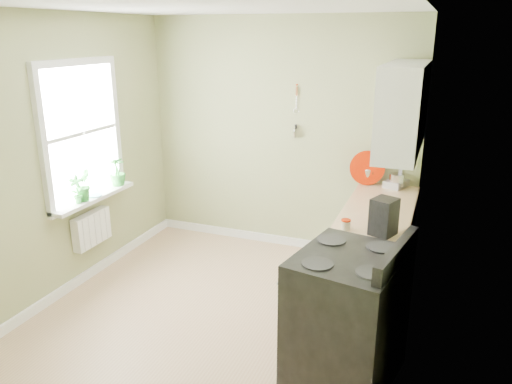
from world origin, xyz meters
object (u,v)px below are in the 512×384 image
(stove, at_px, (347,317))
(stand_mixer, at_px, (398,172))
(kettle, at_px, (367,175))
(coffee_maker, at_px, (383,218))

(stove, bearing_deg, stand_mixer, 87.56)
(kettle, bearing_deg, stand_mixer, 3.35)
(kettle, height_order, coffee_maker, coffee_maker)
(stove, relative_size, coffee_maker, 3.66)
(coffee_maker, bearing_deg, stove, -100.18)
(stove, distance_m, kettle, 2.21)
(stove, bearing_deg, kettle, 96.11)
(stove, distance_m, coffee_maker, 0.91)
(stove, xyz_separation_m, coffee_maker, (0.13, 0.72, 0.55))
(stand_mixer, height_order, coffee_maker, stand_mixer)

